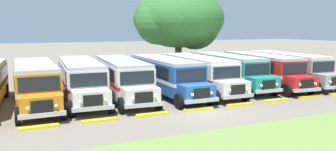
{
  "coord_description": "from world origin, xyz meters",
  "views": [
    {
      "loc": [
        -10.04,
        -17.37,
        5.14
      ],
      "look_at": [
        0.0,
        5.19,
        1.6
      ],
      "focal_mm": 35.2,
      "sensor_mm": 36.0,
      "label": 1
    }
  ],
  "objects_px": {
    "parked_bus_slot_3": "(122,76)",
    "parked_bus_slot_4": "(165,74)",
    "parked_bus_slot_5": "(198,72)",
    "parked_bus_slot_2": "(81,78)",
    "parked_bus_slot_7": "(262,68)",
    "parked_bus_slot_6": "(227,69)",
    "parked_bus_slot_1": "(35,81)",
    "broad_shade_tree": "(179,21)",
    "parked_bus_slot_8": "(288,67)"
  },
  "relations": [
    {
      "from": "parked_bus_slot_6",
      "to": "parked_bus_slot_7",
      "type": "height_order",
      "value": "same"
    },
    {
      "from": "parked_bus_slot_1",
      "to": "parked_bus_slot_8",
      "type": "relative_size",
      "value": 0.99
    },
    {
      "from": "parked_bus_slot_7",
      "to": "parked_bus_slot_8",
      "type": "xyz_separation_m",
      "value": [
        3.03,
        0.02,
        0.0
      ]
    },
    {
      "from": "parked_bus_slot_1",
      "to": "parked_bus_slot_5",
      "type": "bearing_deg",
      "value": 88.31
    },
    {
      "from": "parked_bus_slot_1",
      "to": "broad_shade_tree",
      "type": "bearing_deg",
      "value": 123.19
    },
    {
      "from": "parked_bus_slot_3",
      "to": "parked_bus_slot_5",
      "type": "bearing_deg",
      "value": 91.48
    },
    {
      "from": "parked_bus_slot_2",
      "to": "parked_bus_slot_5",
      "type": "xyz_separation_m",
      "value": [
        9.44,
        -0.56,
        0.0
      ]
    },
    {
      "from": "parked_bus_slot_8",
      "to": "broad_shade_tree",
      "type": "distance_m",
      "value": 13.43
    },
    {
      "from": "parked_bus_slot_1",
      "to": "parked_bus_slot_7",
      "type": "xyz_separation_m",
      "value": [
        18.98,
        -0.38,
        0.0
      ]
    },
    {
      "from": "parked_bus_slot_5",
      "to": "parked_bus_slot_7",
      "type": "distance_m",
      "value": 6.46
    },
    {
      "from": "parked_bus_slot_8",
      "to": "parked_bus_slot_6",
      "type": "bearing_deg",
      "value": -93.67
    },
    {
      "from": "parked_bus_slot_1",
      "to": "parked_bus_slot_3",
      "type": "height_order",
      "value": "same"
    },
    {
      "from": "broad_shade_tree",
      "to": "parked_bus_slot_5",
      "type": "bearing_deg",
      "value": -107.86
    },
    {
      "from": "parked_bus_slot_3",
      "to": "parked_bus_slot_6",
      "type": "height_order",
      "value": "same"
    },
    {
      "from": "parked_bus_slot_4",
      "to": "broad_shade_tree",
      "type": "xyz_separation_m",
      "value": [
        6.57,
        11.19,
        4.42
      ]
    },
    {
      "from": "parked_bus_slot_6",
      "to": "parked_bus_slot_8",
      "type": "bearing_deg",
      "value": 84.25
    },
    {
      "from": "parked_bus_slot_7",
      "to": "broad_shade_tree",
      "type": "height_order",
      "value": "broad_shade_tree"
    },
    {
      "from": "parked_bus_slot_2",
      "to": "broad_shade_tree",
      "type": "bearing_deg",
      "value": 131.48
    },
    {
      "from": "parked_bus_slot_1",
      "to": "parked_bus_slot_6",
      "type": "height_order",
      "value": "same"
    },
    {
      "from": "parked_bus_slot_7",
      "to": "broad_shade_tree",
      "type": "relative_size",
      "value": 0.98
    },
    {
      "from": "parked_bus_slot_1",
      "to": "parked_bus_slot_6",
      "type": "distance_m",
      "value": 15.82
    },
    {
      "from": "parked_bus_slot_2",
      "to": "parked_bus_slot_4",
      "type": "xyz_separation_m",
      "value": [
        6.43,
        -0.71,
        0.0
      ]
    },
    {
      "from": "parked_bus_slot_4",
      "to": "parked_bus_slot_5",
      "type": "xyz_separation_m",
      "value": [
        3.01,
        0.15,
        0.0
      ]
    },
    {
      "from": "parked_bus_slot_3",
      "to": "parked_bus_slot_7",
      "type": "height_order",
      "value": "same"
    },
    {
      "from": "parked_bus_slot_2",
      "to": "parked_bus_slot_3",
      "type": "xyz_separation_m",
      "value": [
        2.98,
        -0.39,
        0.0
      ]
    },
    {
      "from": "parked_bus_slot_1",
      "to": "parked_bus_slot_2",
      "type": "relative_size",
      "value": 1.0
    },
    {
      "from": "parked_bus_slot_1",
      "to": "parked_bus_slot_7",
      "type": "distance_m",
      "value": 18.98
    },
    {
      "from": "parked_bus_slot_4",
      "to": "parked_bus_slot_5",
      "type": "distance_m",
      "value": 3.02
    },
    {
      "from": "parked_bus_slot_6",
      "to": "parked_bus_slot_8",
      "type": "relative_size",
      "value": 0.99
    },
    {
      "from": "parked_bus_slot_3",
      "to": "parked_bus_slot_8",
      "type": "xyz_separation_m",
      "value": [
        15.96,
        -0.34,
        0.0
      ]
    },
    {
      "from": "parked_bus_slot_2",
      "to": "broad_shade_tree",
      "type": "xyz_separation_m",
      "value": [
        13.0,
        10.48,
        4.42
      ]
    },
    {
      "from": "parked_bus_slot_1",
      "to": "parked_bus_slot_3",
      "type": "distance_m",
      "value": 6.06
    },
    {
      "from": "parked_bus_slot_4",
      "to": "parked_bus_slot_7",
      "type": "relative_size",
      "value": 0.99
    },
    {
      "from": "parked_bus_slot_3",
      "to": "parked_bus_slot_4",
      "type": "distance_m",
      "value": 3.47
    },
    {
      "from": "parked_bus_slot_3",
      "to": "parked_bus_slot_6",
      "type": "xyz_separation_m",
      "value": [
        9.76,
        0.51,
        0.0
      ]
    },
    {
      "from": "parked_bus_slot_2",
      "to": "parked_bus_slot_3",
      "type": "distance_m",
      "value": 3.0
    },
    {
      "from": "parked_bus_slot_5",
      "to": "broad_shade_tree",
      "type": "xyz_separation_m",
      "value": [
        3.56,
        11.03,
        4.42
      ]
    },
    {
      "from": "parked_bus_slot_4",
      "to": "parked_bus_slot_5",
      "type": "height_order",
      "value": "same"
    },
    {
      "from": "parked_bus_slot_6",
      "to": "parked_bus_slot_1",
      "type": "bearing_deg",
      "value": -86.13
    },
    {
      "from": "parked_bus_slot_3",
      "to": "parked_bus_slot_5",
      "type": "relative_size",
      "value": 1.0
    },
    {
      "from": "broad_shade_tree",
      "to": "parked_bus_slot_1",
      "type": "bearing_deg",
      "value": -146.01
    },
    {
      "from": "parked_bus_slot_5",
      "to": "parked_bus_slot_6",
      "type": "relative_size",
      "value": 1.0
    },
    {
      "from": "parked_bus_slot_2",
      "to": "parked_bus_slot_5",
      "type": "relative_size",
      "value": 1.0
    },
    {
      "from": "parked_bus_slot_1",
      "to": "parked_bus_slot_5",
      "type": "distance_m",
      "value": 12.52
    },
    {
      "from": "parked_bus_slot_1",
      "to": "parked_bus_slot_7",
      "type": "relative_size",
      "value": 0.99
    },
    {
      "from": "parked_bus_slot_7",
      "to": "parked_bus_slot_3",
      "type": "bearing_deg",
      "value": -86.53
    },
    {
      "from": "parked_bus_slot_5",
      "to": "broad_shade_tree",
      "type": "relative_size",
      "value": 0.98
    },
    {
      "from": "parked_bus_slot_2",
      "to": "parked_bus_slot_4",
      "type": "bearing_deg",
      "value": 86.33
    },
    {
      "from": "parked_bus_slot_1",
      "to": "parked_bus_slot_2",
      "type": "bearing_deg",
      "value": 95.93
    },
    {
      "from": "parked_bus_slot_2",
      "to": "parked_bus_slot_4",
      "type": "height_order",
      "value": "same"
    }
  ]
}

